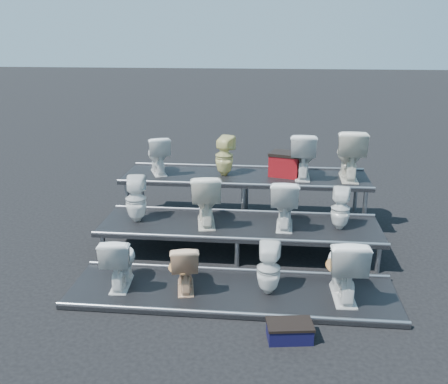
# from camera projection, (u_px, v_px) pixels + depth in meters

# --- Properties ---
(ground) EXTENTS (80.00, 80.00, 0.00)m
(ground) POSITION_uv_depth(u_px,v_px,m) (239.00, 252.00, 7.68)
(ground) COLOR black
(ground) RESTS_ON ground
(tier_front) EXTENTS (4.20, 1.20, 0.06)m
(tier_front) POSITION_uv_depth(u_px,v_px,m) (232.00, 292.00, 6.44)
(tier_front) COLOR black
(tier_front) RESTS_ON ground
(tier_mid) EXTENTS (4.20, 1.20, 0.46)m
(tier_mid) POSITION_uv_depth(u_px,v_px,m) (239.00, 238.00, 7.61)
(tier_mid) COLOR black
(tier_mid) RESTS_ON ground
(tier_back) EXTENTS (4.20, 1.20, 0.86)m
(tier_back) POSITION_uv_depth(u_px,v_px,m) (245.00, 199.00, 8.78)
(tier_back) COLOR black
(tier_back) RESTS_ON ground
(toilet_0) EXTENTS (0.45, 0.72, 0.71)m
(toilet_0) POSITION_uv_depth(u_px,v_px,m) (120.00, 260.00, 6.46)
(toilet_0) COLOR white
(toilet_0) RESTS_ON tier_front
(toilet_1) EXTENTS (0.47, 0.68, 0.64)m
(toilet_1) POSITION_uv_depth(u_px,v_px,m) (185.00, 266.00, 6.39)
(toilet_1) COLOR #DAAC84
(toilet_1) RESTS_ON tier_front
(toilet_2) EXTENTS (0.32, 0.33, 0.67)m
(toilet_2) POSITION_uv_depth(u_px,v_px,m) (269.00, 269.00, 6.28)
(toilet_2) COLOR white
(toilet_2) RESTS_ON tier_front
(toilet_3) EXTENTS (0.50, 0.83, 0.83)m
(toilet_3) POSITION_uv_depth(u_px,v_px,m) (344.00, 266.00, 6.17)
(toilet_3) COLOR white
(toilet_3) RESTS_ON tier_front
(toilet_4) EXTENTS (0.36, 0.36, 0.70)m
(toilet_4) POSITION_uv_depth(u_px,v_px,m) (136.00, 199.00, 7.58)
(toilet_4) COLOR white
(toilet_4) RESTS_ON tier_mid
(toilet_5) EXTENTS (0.57, 0.84, 0.79)m
(toilet_5) POSITION_uv_depth(u_px,v_px,m) (206.00, 198.00, 7.46)
(toilet_5) COLOR white
(toilet_5) RESTS_ON tier_mid
(toilet_6) EXTENTS (0.44, 0.74, 0.74)m
(toilet_6) POSITION_uv_depth(u_px,v_px,m) (285.00, 203.00, 7.36)
(toilet_6) COLOR white
(toilet_6) RESTS_ON tier_mid
(toilet_7) EXTENTS (0.31, 0.32, 0.62)m
(toilet_7) POSITION_uv_depth(u_px,v_px,m) (341.00, 209.00, 7.30)
(toilet_7) COLOR white
(toilet_7) RESTS_ON tier_mid
(toilet_8) EXTENTS (0.60, 0.75, 0.67)m
(toilet_8) POSITION_uv_depth(u_px,v_px,m) (158.00, 155.00, 8.69)
(toilet_8) COLOR white
(toilet_8) RESTS_ON tier_back
(toilet_9) EXTENTS (0.40, 0.41, 0.68)m
(toilet_9) POSITION_uv_depth(u_px,v_px,m) (224.00, 156.00, 8.57)
(toilet_9) COLOR beige
(toilet_9) RESTS_ON tier_back
(toilet_10) EXTENTS (0.46, 0.78, 0.78)m
(toilet_10) POSITION_uv_depth(u_px,v_px,m) (303.00, 155.00, 8.43)
(toilet_10) COLOR white
(toilet_10) RESTS_ON tier_back
(toilet_11) EXTENTS (0.49, 0.85, 0.85)m
(toilet_11) POSITION_uv_depth(u_px,v_px,m) (350.00, 154.00, 8.34)
(toilet_11) COLOR white
(toilet_11) RESTS_ON tier_back
(red_crate) EXTENTS (0.60, 0.53, 0.36)m
(red_crate) POSITION_uv_depth(u_px,v_px,m) (286.00, 165.00, 8.59)
(red_crate) COLOR maroon
(red_crate) RESTS_ON tier_back
(step_stool) EXTENTS (0.52, 0.36, 0.17)m
(step_stool) POSITION_uv_depth(u_px,v_px,m) (289.00, 332.00, 5.48)
(step_stool) COLOR black
(step_stool) RESTS_ON ground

